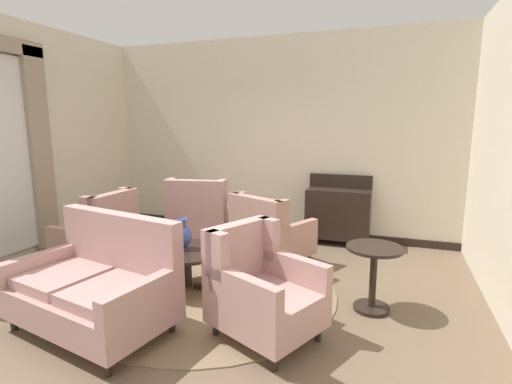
{
  "coord_description": "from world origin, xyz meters",
  "views": [
    {
      "loc": [
        1.89,
        -3.37,
        1.88
      ],
      "look_at": [
        0.39,
        0.83,
        1.07
      ],
      "focal_mm": 26.86,
      "sensor_mm": 36.0,
      "label": 1
    }
  ],
  "objects_px": {
    "settee": "(96,286)",
    "sideboard": "(338,213)",
    "side_table": "(373,272)",
    "coffee_table": "(187,257)",
    "armchair_beside_settee": "(100,238)",
    "porcelain_vase": "(183,236)",
    "armchair_near_sideboard": "(260,290)",
    "armchair_foreground_right": "(269,235)",
    "armchair_near_window": "(201,222)"
  },
  "relations": [
    {
      "from": "porcelain_vase",
      "to": "armchair_beside_settee",
      "type": "distance_m",
      "value": 1.27
    },
    {
      "from": "porcelain_vase",
      "to": "side_table",
      "type": "height_order",
      "value": "porcelain_vase"
    },
    {
      "from": "settee",
      "to": "armchair_beside_settee",
      "type": "height_order",
      "value": "armchair_beside_settee"
    },
    {
      "from": "armchair_beside_settee",
      "to": "settee",
      "type": "bearing_deg",
      "value": 40.6
    },
    {
      "from": "armchair_beside_settee",
      "to": "side_table",
      "type": "relative_size",
      "value": 1.55
    },
    {
      "from": "coffee_table",
      "to": "armchair_near_window",
      "type": "distance_m",
      "value": 1.27
    },
    {
      "from": "settee",
      "to": "armchair_near_sideboard",
      "type": "relative_size",
      "value": 1.48
    },
    {
      "from": "porcelain_vase",
      "to": "armchair_beside_settee",
      "type": "relative_size",
      "value": 0.34
    },
    {
      "from": "armchair_beside_settee",
      "to": "armchair_foreground_right",
      "type": "distance_m",
      "value": 2.16
    },
    {
      "from": "sideboard",
      "to": "porcelain_vase",
      "type": "bearing_deg",
      "value": -122.42
    },
    {
      "from": "settee",
      "to": "sideboard",
      "type": "distance_m",
      "value": 3.72
    },
    {
      "from": "coffee_table",
      "to": "armchair_near_window",
      "type": "height_order",
      "value": "armchair_near_window"
    },
    {
      "from": "side_table",
      "to": "armchair_near_window",
      "type": "bearing_deg",
      "value": 157.78
    },
    {
      "from": "sideboard",
      "to": "armchair_beside_settee",
      "type": "bearing_deg",
      "value": -141.15
    },
    {
      "from": "armchair_near_window",
      "to": "armchair_foreground_right",
      "type": "bearing_deg",
      "value": 160.41
    },
    {
      "from": "armchair_near_sideboard",
      "to": "settee",
      "type": "bearing_deg",
      "value": 129.88
    },
    {
      "from": "settee",
      "to": "side_table",
      "type": "height_order",
      "value": "settee"
    },
    {
      "from": "porcelain_vase",
      "to": "armchair_near_sideboard",
      "type": "xyz_separation_m",
      "value": [
        1.15,
        -0.66,
        -0.19
      ]
    },
    {
      "from": "armchair_beside_settee",
      "to": "armchair_foreground_right",
      "type": "relative_size",
      "value": 0.93
    },
    {
      "from": "armchair_near_sideboard",
      "to": "sideboard",
      "type": "bearing_deg",
      "value": 19.29
    },
    {
      "from": "porcelain_vase",
      "to": "sideboard",
      "type": "relative_size",
      "value": 0.33
    },
    {
      "from": "porcelain_vase",
      "to": "sideboard",
      "type": "bearing_deg",
      "value": 57.58
    },
    {
      "from": "settee",
      "to": "armchair_foreground_right",
      "type": "relative_size",
      "value": 1.44
    },
    {
      "from": "side_table",
      "to": "sideboard",
      "type": "height_order",
      "value": "sideboard"
    },
    {
      "from": "porcelain_vase",
      "to": "sideboard",
      "type": "xyz_separation_m",
      "value": [
        1.43,
        2.25,
        -0.13
      ]
    },
    {
      "from": "armchair_near_window",
      "to": "sideboard",
      "type": "bearing_deg",
      "value": -160.72
    },
    {
      "from": "armchair_near_window",
      "to": "side_table",
      "type": "distance_m",
      "value": 2.66
    },
    {
      "from": "porcelain_vase",
      "to": "side_table",
      "type": "relative_size",
      "value": 0.53
    },
    {
      "from": "armchair_foreground_right",
      "to": "armchair_near_sideboard",
      "type": "xyz_separation_m",
      "value": [
        0.46,
        -1.67,
        0.02
      ]
    },
    {
      "from": "coffee_table",
      "to": "armchair_beside_settee",
      "type": "height_order",
      "value": "armchair_beside_settee"
    },
    {
      "from": "settee",
      "to": "armchair_near_window",
      "type": "distance_m",
      "value": 2.23
    },
    {
      "from": "armchair_near_window",
      "to": "sideboard",
      "type": "height_order",
      "value": "armchair_near_window"
    },
    {
      "from": "armchair_beside_settee",
      "to": "armchair_foreground_right",
      "type": "bearing_deg",
      "value": 115.97
    },
    {
      "from": "side_table",
      "to": "coffee_table",
      "type": "bearing_deg",
      "value": -174.87
    },
    {
      "from": "armchair_beside_settee",
      "to": "side_table",
      "type": "xyz_separation_m",
      "value": [
        3.32,
        0.08,
        -0.03
      ]
    },
    {
      "from": "armchair_beside_settee",
      "to": "armchair_near_window",
      "type": "bearing_deg",
      "value": 142.44
    },
    {
      "from": "settee",
      "to": "armchair_foreground_right",
      "type": "bearing_deg",
      "value": 74.86
    },
    {
      "from": "coffee_table",
      "to": "armchair_near_window",
      "type": "relative_size",
      "value": 0.78
    },
    {
      "from": "settee",
      "to": "armchair_beside_settee",
      "type": "distance_m",
      "value": 1.48
    },
    {
      "from": "armchair_foreground_right",
      "to": "side_table",
      "type": "height_order",
      "value": "armchair_foreground_right"
    },
    {
      "from": "coffee_table",
      "to": "side_table",
      "type": "height_order",
      "value": "side_table"
    },
    {
      "from": "coffee_table",
      "to": "porcelain_vase",
      "type": "xyz_separation_m",
      "value": [
        -0.05,
        0.01,
        0.24
      ]
    },
    {
      "from": "armchair_foreground_right",
      "to": "sideboard",
      "type": "height_order",
      "value": "sideboard"
    },
    {
      "from": "side_table",
      "to": "porcelain_vase",
      "type": "bearing_deg",
      "value": -175.32
    },
    {
      "from": "porcelain_vase",
      "to": "armchair_near_window",
      "type": "xyz_separation_m",
      "value": [
        -0.4,
        1.18,
        -0.16
      ]
    },
    {
      "from": "settee",
      "to": "armchair_near_window",
      "type": "bearing_deg",
      "value": 103.18
    },
    {
      "from": "side_table",
      "to": "armchair_beside_settee",
      "type": "bearing_deg",
      "value": -178.59
    },
    {
      "from": "sideboard",
      "to": "coffee_table",
      "type": "bearing_deg",
      "value": -121.42
    },
    {
      "from": "side_table",
      "to": "sideboard",
      "type": "distance_m",
      "value": 2.17
    },
    {
      "from": "armchair_beside_settee",
      "to": "armchair_near_window",
      "type": "relative_size",
      "value": 0.94
    }
  ]
}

